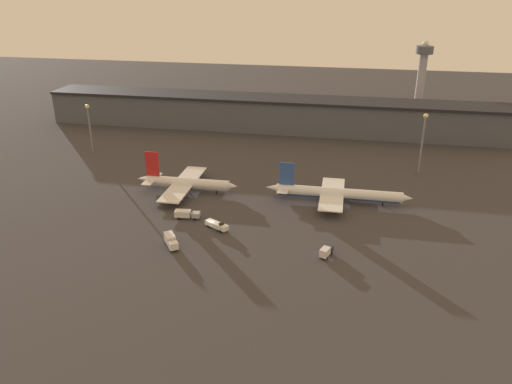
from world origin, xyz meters
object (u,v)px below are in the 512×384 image
service_vehicle_2 (171,241)px  service_vehicle_0 (217,225)px  service_vehicle_3 (186,214)px  airplane_0 (186,183)px  service_vehicle_1 (326,251)px  airplane_1 (337,193)px  control_tower (422,72)px

service_vehicle_2 → service_vehicle_0: bearing=106.9°
service_vehicle_2 → service_vehicle_3: (-1.40, 17.78, -0.32)m
airplane_0 → service_vehicle_2: bearing=-78.1°
service_vehicle_1 → airplane_1: bearing=18.5°
airplane_0 → control_tower: (90.75, 128.88, 19.72)m
service_vehicle_2 → airplane_1: bearing=96.8°
airplane_1 → service_vehicle_3: (-45.62, -21.63, -1.57)m
service_vehicle_1 → service_vehicle_2: 43.24m
airplane_0 → service_vehicle_0: (18.32, -25.96, -1.74)m
service_vehicle_0 → service_vehicle_1: size_ratio=1.45×
airplane_0 → service_vehicle_2: 39.49m
service_vehicle_1 → service_vehicle_2: bearing=114.0°
service_vehicle_1 → control_tower: control_tower is taller
service_vehicle_0 → service_vehicle_1: (33.24, -9.74, 0.23)m
service_vehicle_1 → control_tower: (39.19, 164.58, 21.22)m
service_vehicle_0 → control_tower: (72.43, 154.85, 21.46)m
service_vehicle_3 → service_vehicle_1: bearing=-24.6°
airplane_0 → service_vehicle_3: airplane_0 is taller
service_vehicle_2 → control_tower: 187.77m
service_vehicle_1 → service_vehicle_3: service_vehicle_1 is taller
airplane_0 → service_vehicle_1: (51.56, -35.70, -1.51)m
airplane_1 → service_vehicle_1: 36.59m
airplane_1 → service_vehicle_0: (-34.30, -26.81, -1.76)m
airplane_0 → control_tower: 158.86m
service_vehicle_1 → control_tower: size_ratio=0.14×
service_vehicle_1 → service_vehicle_3: bearing=91.7°
control_tower → service_vehicle_0: bearing=-115.1°
airplane_1 → service_vehicle_3: 50.51m
airplane_0 → service_vehicle_2: (8.41, -38.57, -1.23)m
airplane_0 → service_vehicle_1: size_ratio=6.62×
airplane_1 → service_vehicle_2: size_ratio=6.82×
airplane_1 → service_vehicle_2: airplane_1 is taller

